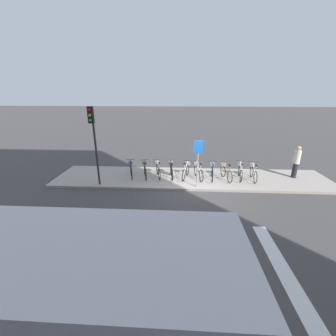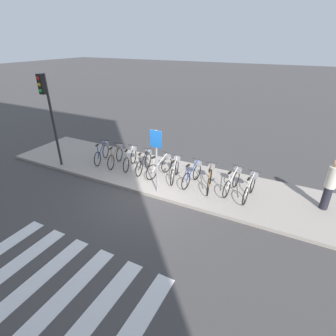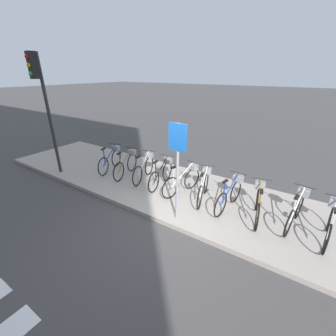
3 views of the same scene
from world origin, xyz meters
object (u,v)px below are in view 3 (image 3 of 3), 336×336
at_px(traffic_light, 41,91).
at_px(parked_bicycle_7, 258,201).
at_px(parked_bicycle_0, 111,158).
at_px(parked_bicycle_1, 127,163).
at_px(sign_post, 177,157).
at_px(parked_bicycle_9, 331,222).
at_px(parked_bicycle_4, 184,179).
at_px(parked_bicycle_5, 204,185).
at_px(parked_bicycle_2, 145,167).
at_px(parked_bicycle_3, 162,172).
at_px(parked_bicycle_6, 231,193).
at_px(parked_bicycle_8, 297,209).

bearing_deg(traffic_light, parked_bicycle_7, 10.42).
height_order(parked_bicycle_0, parked_bicycle_7, same).
relative_size(parked_bicycle_1, sign_post, 0.64).
bearing_deg(traffic_light, parked_bicycle_1, 30.33).
bearing_deg(parked_bicycle_9, parked_bicycle_7, -179.35).
distance_m(parked_bicycle_4, parked_bicycle_5, 0.65).
distance_m(parked_bicycle_2, sign_post, 2.71).
bearing_deg(parked_bicycle_0, parked_bicycle_3, 0.92).
bearing_deg(traffic_light, parked_bicycle_4, 16.07).
height_order(parked_bicycle_0, parked_bicycle_6, same).
bearing_deg(parked_bicycle_1, parked_bicycle_2, 7.33).
height_order(parked_bicycle_2, parked_bicycle_6, same).
xyz_separation_m(parked_bicycle_0, parked_bicycle_5, (3.69, -0.02, 0.00)).
bearing_deg(parked_bicycle_6, parked_bicycle_2, 177.59).
relative_size(parked_bicycle_5, parked_bicycle_6, 0.98).
xyz_separation_m(parked_bicycle_3, parked_bicycle_4, (0.81, -0.05, 0.00)).
bearing_deg(parked_bicycle_9, parked_bicycle_6, 179.52).
relative_size(parked_bicycle_1, traffic_light, 0.39).
relative_size(parked_bicycle_3, parked_bicycle_6, 1.00).
distance_m(parked_bicycle_6, traffic_light, 6.42).
height_order(parked_bicycle_4, parked_bicycle_5, same).
distance_m(parked_bicycle_7, traffic_light, 7.06).
height_order(parked_bicycle_3, sign_post, sign_post).
height_order(parked_bicycle_4, parked_bicycle_7, same).
relative_size(parked_bicycle_0, parked_bicycle_3, 0.97).
height_order(parked_bicycle_2, parked_bicycle_5, same).
xyz_separation_m(parked_bicycle_2, parked_bicycle_7, (3.66, -0.16, 0.00)).
height_order(parked_bicycle_1, parked_bicycle_9, same).
height_order(parked_bicycle_5, sign_post, sign_post).
bearing_deg(parked_bicycle_6, parked_bicycle_0, 179.37).
relative_size(parked_bicycle_3, parked_bicycle_4, 1.02).
height_order(parked_bicycle_1, parked_bicycle_6, same).
height_order(parked_bicycle_3, parked_bicycle_9, same).
xyz_separation_m(parked_bicycle_4, parked_bicycle_5, (0.64, -0.01, 0.00)).
bearing_deg(parked_bicycle_0, parked_bicycle_8, 0.71).
xyz_separation_m(parked_bicycle_1, parked_bicycle_6, (3.68, -0.03, 0.00)).
height_order(parked_bicycle_4, parked_bicycle_8, same).
xyz_separation_m(parked_bicycle_4, parked_bicycle_6, (1.42, -0.04, 0.00)).
relative_size(parked_bicycle_0, parked_bicycle_9, 0.97).
distance_m(parked_bicycle_3, traffic_light, 4.52).
bearing_deg(parked_bicycle_5, parked_bicycle_7, -2.53).
bearing_deg(parked_bicycle_8, parked_bicycle_7, -168.99).
xyz_separation_m(parked_bicycle_2, parked_bicycle_9, (5.13, -0.14, 0.00)).
bearing_deg(parked_bicycle_2, parked_bicycle_3, -3.04).
height_order(parked_bicycle_3, parked_bicycle_5, same).
xyz_separation_m(parked_bicycle_5, sign_post, (-0.14, -1.22, 1.17)).
bearing_deg(traffic_light, sign_post, 0.54).
bearing_deg(parked_bicycle_1, parked_bicycle_9, -0.50).
distance_m(parked_bicycle_1, parked_bicycle_7, 4.38).
bearing_deg(parked_bicycle_3, parked_bicycle_8, 0.59).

